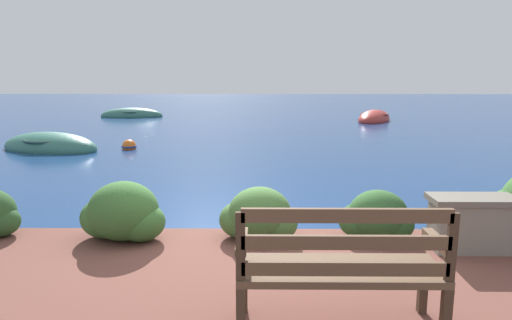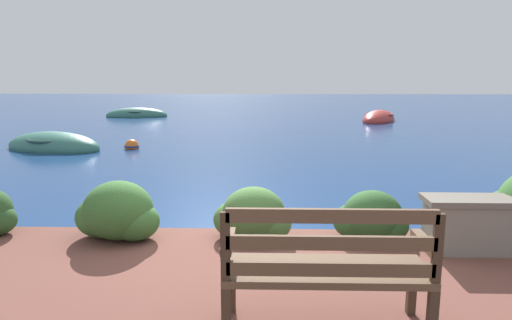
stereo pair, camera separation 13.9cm
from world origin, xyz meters
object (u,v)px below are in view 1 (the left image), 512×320
object	(u,v)px
rowboat_nearest	(50,147)
mooring_buoy	(129,146)
rowboat_far	(132,116)
park_bench	(340,265)
rowboat_mid	(374,119)

from	to	relation	value
rowboat_nearest	mooring_buoy	xyz separation A→B (m)	(2.02, 0.17, -0.01)
rowboat_far	mooring_buoy	world-z (taller)	rowboat_far
park_bench	rowboat_far	world-z (taller)	park_bench
rowboat_mid	rowboat_far	size ratio (longest dim) A/B	1.07
park_bench	rowboat_nearest	xyz separation A→B (m)	(-6.03, 8.84, -0.63)
rowboat_nearest	mooring_buoy	bearing A→B (deg)	21.77
rowboat_mid	mooring_buoy	xyz separation A→B (m)	(-8.27, -7.35, -0.00)
park_bench	rowboat_far	distance (m)	19.11
rowboat_nearest	mooring_buoy	size ratio (longest dim) A/B	7.34
rowboat_mid	mooring_buoy	size ratio (longest dim) A/B	7.46
rowboat_mid	mooring_buoy	world-z (taller)	rowboat_mid
rowboat_mid	park_bench	bearing A→B (deg)	12.08
park_bench	rowboat_mid	distance (m)	16.92
park_bench	rowboat_nearest	size ratio (longest dim) A/B	0.46
park_bench	rowboat_mid	size ratio (longest dim) A/B	0.46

